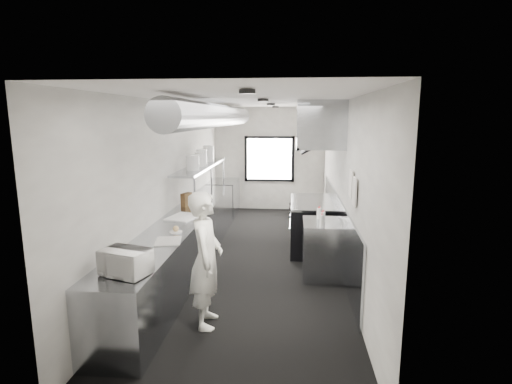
% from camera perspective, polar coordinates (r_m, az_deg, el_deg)
% --- Properties ---
extents(floor, '(3.00, 8.00, 0.01)m').
position_cam_1_polar(floor, '(7.36, -0.04, -9.44)').
color(floor, black).
rests_on(floor, ground).
extents(ceiling, '(3.00, 8.00, 0.01)m').
position_cam_1_polar(ceiling, '(6.92, -0.05, 12.89)').
color(ceiling, silver).
rests_on(ceiling, wall_back).
extents(wall_back, '(3.00, 0.02, 2.80)m').
position_cam_1_polar(wall_back, '(10.96, 1.92, 4.74)').
color(wall_back, silver).
rests_on(wall_back, floor).
extents(wall_front, '(3.00, 0.02, 2.80)m').
position_cam_1_polar(wall_front, '(3.17, -6.94, -10.38)').
color(wall_front, silver).
rests_on(wall_front, floor).
extents(wall_left, '(0.02, 8.00, 2.80)m').
position_cam_1_polar(wall_left, '(7.30, -11.85, 1.52)').
color(wall_left, silver).
rests_on(wall_left, floor).
extents(wall_right, '(0.02, 8.00, 2.80)m').
position_cam_1_polar(wall_right, '(7.03, 12.23, 1.16)').
color(wall_right, silver).
rests_on(wall_right, floor).
extents(wall_cladding, '(0.03, 5.50, 1.10)m').
position_cam_1_polar(wall_cladding, '(7.50, 11.55, -4.87)').
color(wall_cladding, '#959BA3').
rests_on(wall_cladding, wall_right).
extents(hvac_duct, '(0.40, 6.40, 0.40)m').
position_cam_1_polar(hvac_duct, '(7.41, -5.24, 10.77)').
color(hvac_duct, gray).
rests_on(hvac_duct, ceiling).
extents(service_window, '(1.36, 0.05, 1.25)m').
position_cam_1_polar(service_window, '(10.93, 1.91, 4.72)').
color(service_window, white).
rests_on(service_window, wall_back).
extents(exhaust_hood, '(0.81, 2.20, 0.88)m').
position_cam_1_polar(exhaust_hood, '(7.60, 8.84, 9.48)').
color(exhaust_hood, '#959BA3').
rests_on(exhaust_hood, ceiling).
extents(prep_counter, '(0.70, 6.00, 0.90)m').
position_cam_1_polar(prep_counter, '(6.95, -9.99, -6.92)').
color(prep_counter, '#959BA3').
rests_on(prep_counter, floor).
extents(pass_shelf, '(0.45, 3.00, 0.68)m').
position_cam_1_polar(pass_shelf, '(8.16, -7.75, 3.56)').
color(pass_shelf, '#959BA3').
rests_on(pass_shelf, prep_counter).
extents(range, '(0.88, 1.60, 0.94)m').
position_cam_1_polar(range, '(7.87, 8.01, -4.63)').
color(range, black).
rests_on(range, floor).
extents(bottle_station, '(0.65, 0.80, 0.90)m').
position_cam_1_polar(bottle_station, '(6.55, 9.54, -8.03)').
color(bottle_station, '#959BA3').
rests_on(bottle_station, floor).
extents(far_work_table, '(0.70, 1.20, 0.90)m').
position_cam_1_polar(far_work_table, '(10.45, -4.68, -0.85)').
color(far_work_table, '#959BA3').
rests_on(far_work_table, floor).
extents(notice_sheet_a, '(0.02, 0.28, 0.38)m').
position_cam_1_polar(notice_sheet_a, '(5.82, 13.39, 1.16)').
color(notice_sheet_a, silver).
rests_on(notice_sheet_a, wall_right).
extents(notice_sheet_b, '(0.02, 0.28, 0.38)m').
position_cam_1_polar(notice_sheet_b, '(5.49, 13.86, 0.04)').
color(notice_sheet_b, silver).
rests_on(notice_sheet_b, wall_right).
extents(line_cook, '(0.46, 0.65, 1.67)m').
position_cam_1_polar(line_cook, '(4.93, -7.13, -9.52)').
color(line_cook, silver).
rests_on(line_cook, floor).
extents(microwave, '(0.53, 0.46, 0.27)m').
position_cam_1_polar(microwave, '(4.46, -18.14, -9.48)').
color(microwave, white).
rests_on(microwave, prep_counter).
extents(deli_tub_a, '(0.17, 0.17, 0.10)m').
position_cam_1_polar(deli_tub_a, '(4.94, -18.37, -8.61)').
color(deli_tub_a, beige).
rests_on(deli_tub_a, prep_counter).
extents(deli_tub_b, '(0.15, 0.15, 0.11)m').
position_cam_1_polar(deli_tub_b, '(5.10, -17.87, -7.93)').
color(deli_tub_b, beige).
rests_on(deli_tub_b, prep_counter).
extents(newspaper, '(0.41, 0.47, 0.01)m').
position_cam_1_polar(newspaper, '(5.48, -12.41, -6.85)').
color(newspaper, silver).
rests_on(newspaper, prep_counter).
extents(small_plate, '(0.25, 0.25, 0.02)m').
position_cam_1_polar(small_plate, '(5.87, -11.35, -5.62)').
color(small_plate, silver).
rests_on(small_plate, prep_counter).
extents(pastry, '(0.08, 0.08, 0.08)m').
position_cam_1_polar(pastry, '(5.85, -11.37, -5.15)').
color(pastry, tan).
rests_on(pastry, small_plate).
extents(cutting_board, '(0.55, 0.65, 0.02)m').
position_cam_1_polar(cutting_board, '(6.70, -10.33, -3.51)').
color(cutting_board, silver).
rests_on(cutting_board, prep_counter).
extents(knife_block, '(0.18, 0.25, 0.25)m').
position_cam_1_polar(knife_block, '(7.51, -9.89, -1.08)').
color(knife_block, brown).
rests_on(knife_block, prep_counter).
extents(plate_stack_a, '(0.26, 0.26, 0.28)m').
position_cam_1_polar(plate_stack_a, '(7.42, -9.00, 4.17)').
color(plate_stack_a, silver).
rests_on(plate_stack_a, pass_shelf).
extents(plate_stack_b, '(0.25, 0.25, 0.28)m').
position_cam_1_polar(plate_stack_b, '(7.95, -7.94, 4.63)').
color(plate_stack_b, silver).
rests_on(plate_stack_b, pass_shelf).
extents(plate_stack_c, '(0.27, 0.27, 0.31)m').
position_cam_1_polar(plate_stack_c, '(8.27, -7.76, 4.98)').
color(plate_stack_c, silver).
rests_on(plate_stack_c, pass_shelf).
extents(plate_stack_d, '(0.27, 0.27, 0.35)m').
position_cam_1_polar(plate_stack_d, '(8.80, -6.80, 5.46)').
color(plate_stack_d, silver).
rests_on(plate_stack_d, pass_shelf).
extents(squeeze_bottle_a, '(0.07, 0.07, 0.19)m').
position_cam_1_polar(squeeze_bottle_a, '(6.08, 9.35, -4.13)').
color(squeeze_bottle_a, silver).
rests_on(squeeze_bottle_a, bottle_station).
extents(squeeze_bottle_b, '(0.06, 0.06, 0.18)m').
position_cam_1_polar(squeeze_bottle_b, '(6.28, 9.41, -3.70)').
color(squeeze_bottle_b, silver).
rests_on(squeeze_bottle_b, bottle_station).
extents(squeeze_bottle_c, '(0.06, 0.06, 0.17)m').
position_cam_1_polar(squeeze_bottle_c, '(6.39, 9.58, -3.50)').
color(squeeze_bottle_c, silver).
rests_on(squeeze_bottle_c, bottle_station).
extents(squeeze_bottle_d, '(0.07, 0.07, 0.18)m').
position_cam_1_polar(squeeze_bottle_d, '(6.58, 8.92, -3.04)').
color(squeeze_bottle_d, silver).
rests_on(squeeze_bottle_d, bottle_station).
extents(squeeze_bottle_e, '(0.06, 0.06, 0.17)m').
position_cam_1_polar(squeeze_bottle_e, '(6.66, 9.06, -2.92)').
color(squeeze_bottle_e, silver).
rests_on(squeeze_bottle_e, bottle_station).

